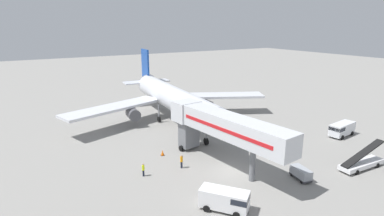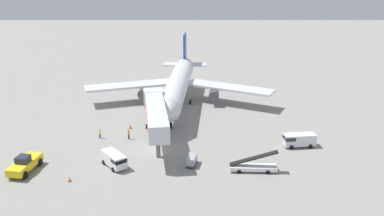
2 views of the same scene
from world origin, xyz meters
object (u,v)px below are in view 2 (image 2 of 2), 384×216
object	(u,v)px
airplane_at_gate	(179,84)
safety_cone_bravo	(131,126)
belt_loader_truck	(253,166)
service_van_mid_left	(299,140)
ground_crew_worker_foreground	(100,133)
jet_bridge	(156,113)
safety_cone_alpha	(70,179)
pushback_tug	(25,164)
ground_crew_worker_midground	(129,134)
service_van_far_right	(114,159)
baggage_cart_near_left	(192,160)

from	to	relation	value
airplane_at_gate	safety_cone_bravo	xyz separation A→B (m)	(-8.26, -13.25, -4.11)
belt_loader_truck	safety_cone_bravo	xyz separation A→B (m)	(-19.86, 16.35, -0.39)
service_van_mid_left	ground_crew_worker_foreground	world-z (taller)	service_van_mid_left
airplane_at_gate	jet_bridge	xyz separation A→B (m)	(-3.10, -19.42, 0.75)
safety_cone_alpha	pushback_tug	bearing A→B (deg)	157.61
belt_loader_truck	safety_cone_bravo	world-z (taller)	belt_loader_truck
ground_crew_worker_midground	safety_cone_bravo	size ratio (longest dim) A/B	2.35
pushback_tug	ground_crew_worker_foreground	bearing A→B (deg)	55.67
service_van_mid_left	ground_crew_worker_foreground	distance (m)	33.03
airplane_at_gate	pushback_tug	bearing A→B (deg)	-125.39
service_van_far_right	safety_cone_bravo	world-z (taller)	service_van_far_right
service_van_mid_left	service_van_far_right	xyz separation A→B (m)	(-28.59, -7.15, -0.01)
airplane_at_gate	baggage_cart_near_left	world-z (taller)	airplane_at_gate
belt_loader_truck	jet_bridge	bearing A→B (deg)	145.29
ground_crew_worker_foreground	safety_cone_bravo	xyz separation A→B (m)	(4.56, 4.34, -0.49)
pushback_tug	baggage_cart_near_left	world-z (taller)	pushback_tug
service_van_far_right	belt_loader_truck	bearing A→B (deg)	-3.96
service_van_far_right	ground_crew_worker_foreground	world-z (taller)	service_van_far_right
belt_loader_truck	safety_cone_alpha	bearing A→B (deg)	-173.24
jet_bridge	service_van_far_right	size ratio (longest dim) A/B	3.98
ground_crew_worker_midground	safety_cone_bravo	world-z (taller)	ground_crew_worker_midground
pushback_tug	belt_loader_truck	distance (m)	32.69
belt_loader_truck	ground_crew_worker_foreground	size ratio (longest dim) A/B	4.16
jet_bridge	service_van_mid_left	bearing A→B (deg)	-4.02
service_van_far_right	baggage_cart_near_left	distance (m)	11.33
airplane_at_gate	belt_loader_truck	xyz separation A→B (m)	(11.60, -29.59, -3.72)
service_van_mid_left	belt_loader_truck	bearing A→B (deg)	-134.60
ground_crew_worker_foreground	safety_cone_bravo	world-z (taller)	ground_crew_worker_foreground
service_van_mid_left	safety_cone_alpha	bearing A→B (deg)	-161.20
pushback_tug	service_van_mid_left	size ratio (longest dim) A/B	1.25
baggage_cart_near_left	safety_cone_bravo	bearing A→B (deg)	127.35
jet_bridge	belt_loader_truck	world-z (taller)	jet_bridge
jet_bridge	pushback_tug	world-z (taller)	jet_bridge
service_van_mid_left	airplane_at_gate	bearing A→B (deg)	133.59
airplane_at_gate	jet_bridge	distance (m)	19.68
service_van_mid_left	service_van_far_right	size ratio (longest dim) A/B	1.08
belt_loader_truck	service_van_far_right	world-z (taller)	belt_loader_truck
ground_crew_worker_midground	safety_cone_alpha	distance (m)	15.86
safety_cone_bravo	safety_cone_alpha	bearing A→B (deg)	-106.46
jet_bridge	ground_crew_worker_midground	size ratio (longest dim) A/B	10.82
safety_cone_alpha	ground_crew_worker_foreground	bearing A→B (deg)	85.59
pushback_tug	safety_cone_bravo	world-z (taller)	pushback_tug
jet_bridge	safety_cone_bravo	distance (m)	9.40
belt_loader_truck	safety_cone_alpha	distance (m)	25.76
airplane_at_gate	service_van_far_right	bearing A→B (deg)	-106.89
belt_loader_truck	ground_crew_worker_foreground	world-z (taller)	belt_loader_truck
pushback_tug	service_van_far_right	bearing A→B (deg)	6.81
baggage_cart_near_left	ground_crew_worker_midground	world-z (taller)	ground_crew_worker_midground
service_van_far_right	ground_crew_worker_foreground	bearing A→B (deg)	111.88
safety_cone_bravo	jet_bridge	bearing A→B (deg)	-50.07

